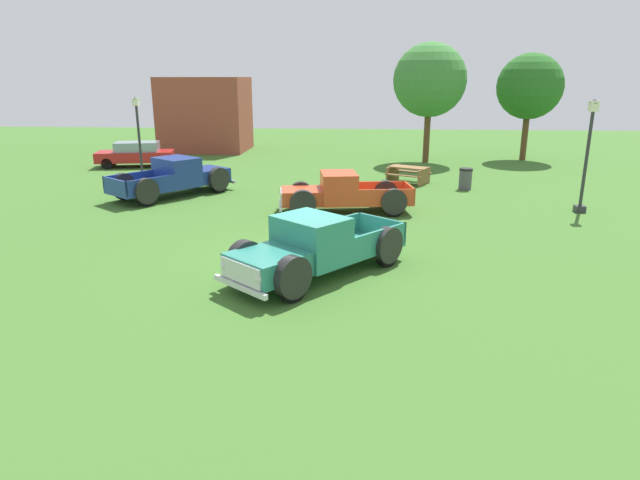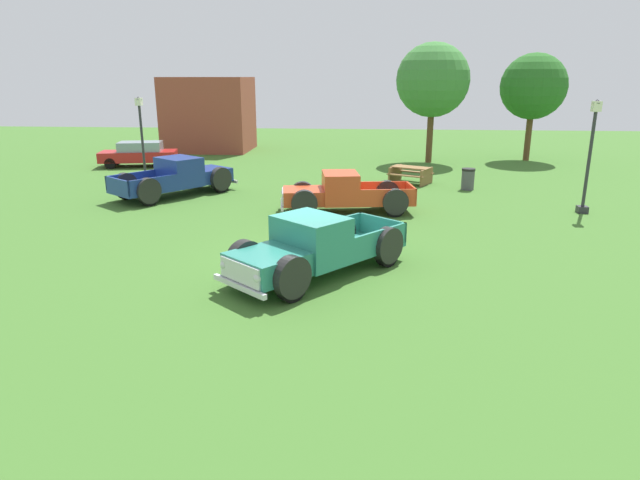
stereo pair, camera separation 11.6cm
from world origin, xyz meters
The scene contains 12 objects.
ground_plane centered at (0.00, 0.00, 0.00)m, with size 80.00×80.00×0.00m, color #3D6B28.
pickup_truck_foreground centered at (0.24, -1.13, 0.74)m, with size 4.67×5.03×1.56m.
pickup_truck_behind_left centered at (0.61, 5.83, 0.71)m, with size 5.09×2.52×1.49m.
pickup_truck_behind_right centered at (-6.25, 8.50, 0.77)m, with size 4.66×5.28×1.61m.
sedan_distant_a centered at (-11.12, 15.86, 0.72)m, with size 4.38×2.51×1.38m.
lamp_post_near centered at (9.66, 6.53, 2.15)m, with size 0.36×0.36×4.11m.
lamp_post_far centered at (-9.19, 11.82, 2.09)m, with size 0.36×0.36×3.98m.
picnic_table centered at (3.72, 11.99, 0.49)m, with size 2.28×2.14×0.78m.
trash_can centered at (6.16, 10.64, 0.48)m, with size 0.59×0.59×0.95m.
oak_tree_east centered at (11.27, 20.14, 4.30)m, with size 3.80×3.80×6.22m.
oak_tree_west centered at (5.28, 18.77, 4.67)m, with size 4.16×4.16×6.76m.
brick_pavilion centered at (-9.08, 23.23, 2.42)m, with size 5.51×4.67×4.84m.
Camera 1 is at (1.47, -14.10, 4.86)m, focal length 30.82 mm.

